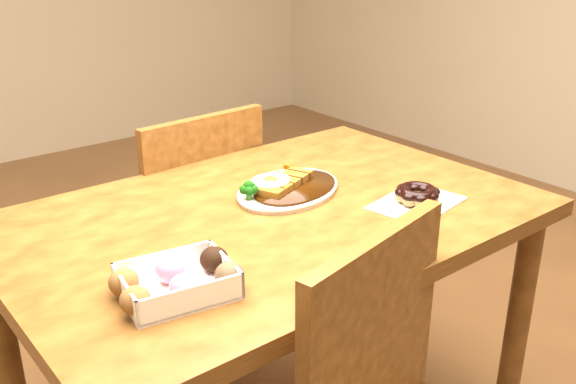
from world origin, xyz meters
TOP-DOWN VIEW (x-y plane):
  - table at (0.00, 0.00)m, footprint 1.20×0.80m
  - chair_far at (0.07, 0.53)m, footprint 0.44×0.44m
  - katsu_curry_plate at (0.09, 0.06)m, footprint 0.34×0.29m
  - donut_box at (-0.35, -0.18)m, footprint 0.23×0.18m
  - pon_de_ring at (0.29, -0.18)m, footprint 0.24×0.19m

SIDE VIEW (x-z plane):
  - chair_far at x=0.07m, z-range 0.04..0.91m
  - table at x=0.00m, z-range 0.28..1.03m
  - katsu_curry_plate at x=0.09m, z-range 0.74..0.79m
  - pon_de_ring at x=0.29m, z-range 0.75..0.79m
  - donut_box at x=-0.35m, z-range 0.75..0.80m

